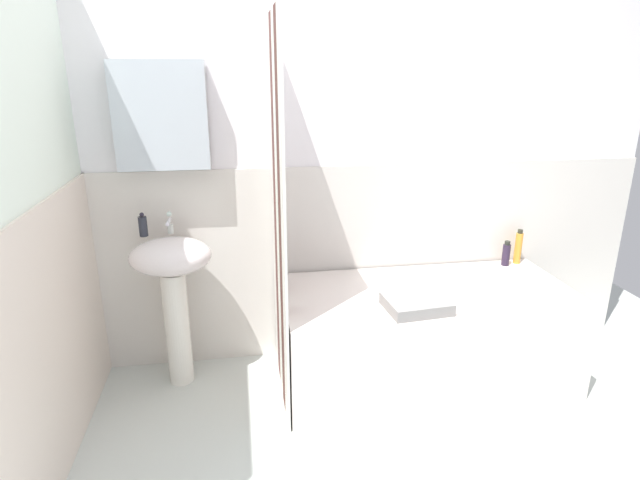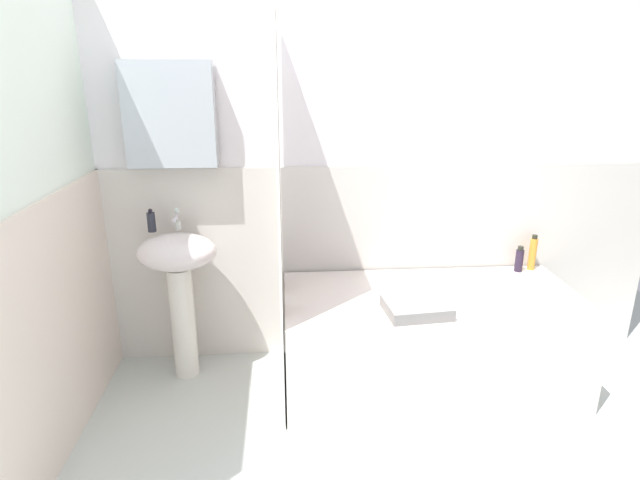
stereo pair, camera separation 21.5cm
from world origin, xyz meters
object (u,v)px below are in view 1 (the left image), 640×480
body_wash_bottle (518,247)px  lotion_bottle (506,254)px  sink (173,279)px  towel_folded (416,304)px  soap_dispenser (143,226)px  bathtub (424,334)px

body_wash_bottle → lotion_bottle: 0.10m
sink → lotion_bottle: 2.03m
lotion_bottle → towel_folded: bearing=-145.8°
body_wash_bottle → lotion_bottle: bearing=-165.1°
soap_dispenser → lotion_bottle: size_ratio=0.83×
bathtub → lotion_bottle: (0.62, 0.30, 0.35)m
sink → lotion_bottle: (2.02, 0.11, -0.01)m
bathtub → body_wash_bottle: bearing=24.2°
bathtub → towel_folded: 0.41m
body_wash_bottle → towel_folded: bearing=-147.6°
sink → soap_dispenser: (-0.14, 0.07, 0.29)m
soap_dispenser → bathtub: (1.54, -0.26, -0.65)m
body_wash_bottle → soap_dispenser: bearing=-178.4°
bathtub → soap_dispenser: bearing=170.5°
sink → bathtub: bearing=-7.6°
body_wash_bottle → towel_folded: (-0.86, -0.55, -0.08)m
sink → bathtub: (1.40, -0.19, -0.36)m
bathtub → lotion_bottle: size_ratio=10.17×
sink → soap_dispenser: soap_dispenser is taller
sink → body_wash_bottle: 2.12m
soap_dispenser → towel_folded: soap_dispenser is taller
soap_dispenser → bathtub: bearing=-9.5°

